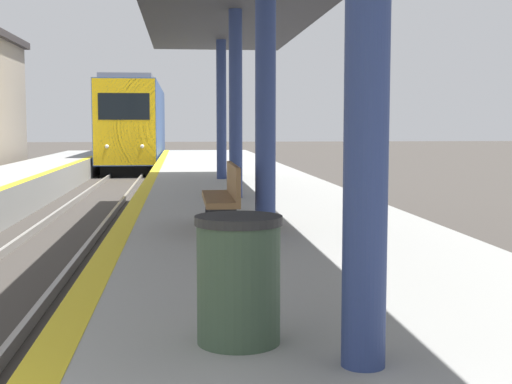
{
  "coord_description": "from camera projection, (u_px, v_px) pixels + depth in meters",
  "views": [
    {
      "loc": [
        2.5,
        -1.98,
        2.36
      ],
      "look_at": [
        4.78,
        19.82,
        0.3
      ],
      "focal_mm": 50.0,
      "sensor_mm": 36.0,
      "label": 1
    }
  ],
  "objects": [
    {
      "name": "bench",
      "position": [
        225.0,
        195.0,
        9.89
      ],
      "size": [
        0.44,
        1.86,
        0.92
      ],
      "color": "brown",
      "rests_on": "platform_right"
    },
    {
      "name": "trash_bin",
      "position": [
        239.0,
        279.0,
        4.76
      ],
      "size": [
        0.59,
        0.59,
        0.86
      ],
      "color": "#384C38",
      "rests_on": "platform_right"
    },
    {
      "name": "train",
      "position": [
        136.0,
        125.0,
        39.45
      ],
      "size": [
        2.81,
        16.55,
        4.69
      ],
      "color": "black",
      "rests_on": "ground"
    }
  ]
}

